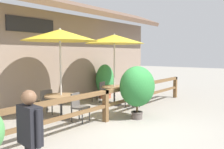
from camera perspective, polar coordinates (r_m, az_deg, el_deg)
ground_plane at (r=6.97m, az=5.43°, el=-12.08°), size 60.00×60.00×0.00m
building_facade at (r=9.49m, az=-16.14°, el=5.49°), size 14.28×1.49×4.23m
patio_railing at (r=7.40m, az=-1.49°, el=-5.53°), size 10.40×0.14×0.95m
patio_umbrella_near at (r=7.88m, az=-11.81°, el=8.76°), size 2.33×2.33×2.79m
dining_table_near at (r=7.99m, az=-11.56°, el=-5.65°), size 1.02×1.02×0.73m
chair_near_streetside at (r=7.54m, az=-7.61°, el=-7.05°), size 0.48×0.48×0.85m
chair_near_wallside at (r=8.50m, az=-15.09°, el=-5.83°), size 0.50×0.50×0.85m
patio_umbrella_middle at (r=9.82m, az=0.55°, el=8.07°), size 2.33×2.33×2.79m
dining_table_middle at (r=9.91m, az=0.54°, el=-3.52°), size 1.02×1.02×0.73m
chair_middle_streetside at (r=9.47m, az=4.39°, el=-4.59°), size 0.48×0.48×0.85m
chair_middle_wallside at (r=10.45m, az=-2.82°, el=-3.69°), size 0.48×0.48×0.85m
potted_plant_corner_fern at (r=7.71m, az=5.78°, el=-2.85°), size 1.16×1.05×1.64m
potted_plant_entrance_palm at (r=11.32m, az=-1.62°, el=-1.50°), size 0.88×0.79×1.53m
pedestrian at (r=3.70m, az=-18.29°, el=-11.78°), size 0.24×0.54×1.53m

